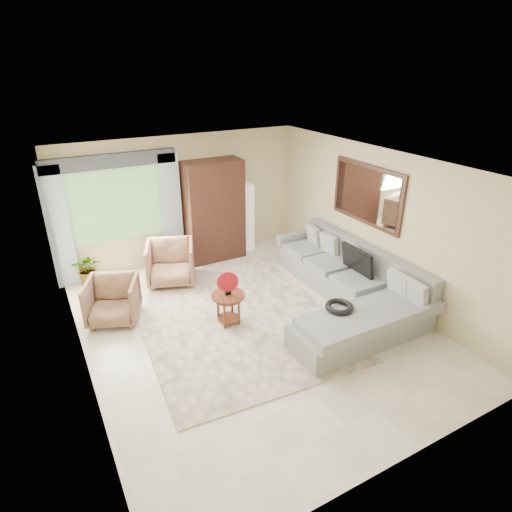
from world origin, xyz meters
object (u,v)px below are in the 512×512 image
coffee_table (228,308)px  floor_lamp (247,218)px  tv_screen (357,261)px  sectional_sofa (348,290)px  armchair_left (113,300)px  armoire (214,211)px  potted_plant (88,268)px  armchair_right (171,263)px

coffee_table → floor_lamp: bearing=56.7°
coffee_table → tv_screen: bearing=-7.3°
tv_screen → floor_lamp: size_ratio=0.49×
sectional_sofa → tv_screen: (0.27, 0.14, 0.44)m
sectional_sofa → tv_screen: size_ratio=4.68×
armchair_left → armoire: size_ratio=0.38×
coffee_table → potted_plant: 3.09m
floor_lamp → armoire: bearing=-175.7°
tv_screen → armchair_right: 3.45m
tv_screen → armchair_right: tv_screen is taller
potted_plant → armoire: armoire is taller
sectional_sofa → potted_plant: size_ratio=5.81×
armchair_left → coffee_table: bearing=-9.0°
coffee_table → potted_plant: size_ratio=0.90×
tv_screen → potted_plant: bearing=145.1°
sectional_sofa → potted_plant: (-3.82, 2.99, 0.01)m
sectional_sofa → armchair_right: (-2.43, 2.27, 0.12)m
tv_screen → floor_lamp: floor_lamp is taller
floor_lamp → armchair_left: bearing=-154.8°
armchair_right → armoire: armoire is taller
coffee_table → sectional_sofa: bearing=-11.9°
coffee_table → potted_plant: potted_plant is taller
coffee_table → armoire: 2.71m
armoire → floor_lamp: size_ratio=1.40×
coffee_table → armchair_right: bearing=100.7°
armchair_right → potted_plant: size_ratio=1.48×
armchair_left → floor_lamp: floor_lamp is taller
tv_screen → armchair_right: size_ratio=0.84×
potted_plant → floor_lamp: 3.42m
armoire → coffee_table: bearing=-109.1°
sectional_sofa → coffee_table: 2.13m
armchair_left → armchair_right: 1.50m
sectional_sofa → tv_screen: bearing=27.3°
tv_screen → armchair_left: (-3.95, 1.30, -0.35)m
armchair_left → potted_plant: armchair_left is taller
armoire → sectional_sofa: bearing=-66.9°
sectional_sofa → potted_plant: 4.85m
sectional_sofa → armchair_left: size_ratio=4.30×
tv_screen → floor_lamp: (-0.70, 2.82, 0.03)m
potted_plant → armchair_left: bearing=-84.9°
coffee_table → floor_lamp: size_ratio=0.36×
armchair_right → armoire: bearing=48.6°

